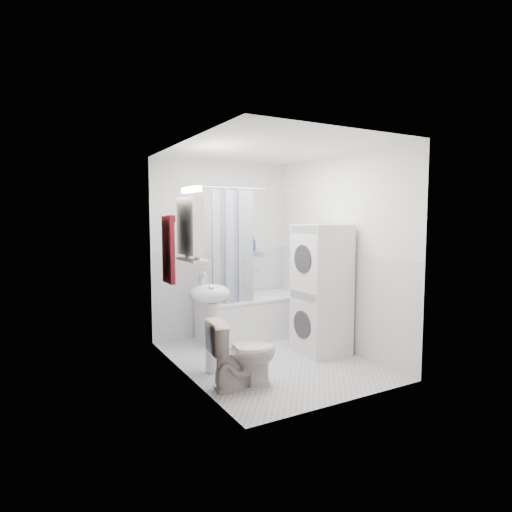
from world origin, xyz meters
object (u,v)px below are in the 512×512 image
sink (210,307)px  washer_dryer (321,289)px  bathtub (254,314)px  toilet (243,353)px

sink → washer_dryer: (1.43, -0.04, 0.08)m
bathtub → toilet: bearing=-122.5°
washer_dryer → toilet: 1.46m
bathtub → sink: bearing=-137.5°
washer_dryer → toilet: size_ratio=2.31×
sink → washer_dryer: washer_dryer is taller
bathtub → washer_dryer: washer_dryer is taller
sink → toilet: 0.63m
bathtub → washer_dryer: 1.17m
toilet → bathtub: bearing=-24.8°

